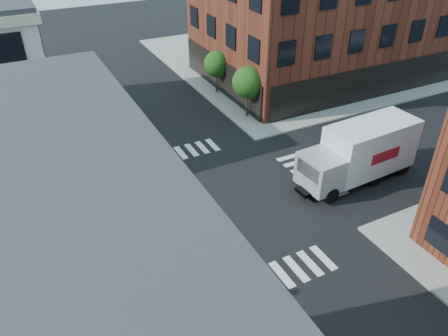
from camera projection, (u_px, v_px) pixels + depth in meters
ground at (222, 202)px, 28.08m from camera, size 120.00×120.00×0.00m
sidewalk_ne at (300, 57)px, 51.79m from camera, size 30.00×30.00×0.15m
building_ne at (330, 16)px, 44.64m from camera, size 25.00×16.00×12.00m
tree_near at (249, 84)px, 36.73m from camera, size 2.69×2.69×4.49m
tree_far at (217, 65)px, 41.38m from camera, size 2.43×2.43×4.07m
signal_pole at (153, 275)px, 18.97m from camera, size 1.29×1.24×4.60m
box_truck at (361, 152)px, 29.27m from camera, size 9.08×3.18×4.05m
traffic_cone at (212, 256)px, 23.42m from camera, size 0.51×0.51×0.80m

